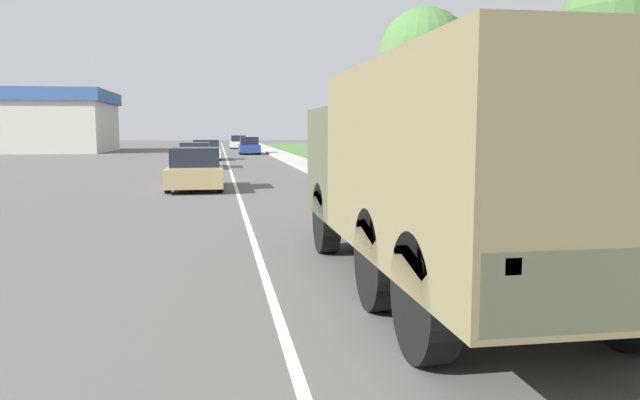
{
  "coord_description": "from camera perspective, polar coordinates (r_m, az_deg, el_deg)",
  "views": [
    {
      "loc": [
        -0.64,
        5.33,
        2.1
      ],
      "look_at": [
        0.88,
        14.59,
        1.04
      ],
      "focal_mm": 35.0,
      "sensor_mm": 36.0,
      "label": 1
    }
  ],
  "objects": [
    {
      "name": "car_second_ahead",
      "position": [
        34.92,
        -11.33,
        3.94
      ],
      "size": [
        1.77,
        4.45,
        1.39
      ],
      "color": "silver",
      "rests_on": "ground"
    },
    {
      "name": "tree_mid_right",
      "position": [
        19.0,
        26.27,
        15.07
      ],
      "size": [
        3.22,
        3.22,
        6.8
      ],
      "color": "brown",
      "rests_on": "grass_strip_right"
    },
    {
      "name": "car_fourth_ahead",
      "position": [
        53.83,
        -6.49,
        4.9
      ],
      "size": [
        1.71,
        4.26,
        1.47
      ],
      "color": "navy",
      "rests_on": "ground"
    },
    {
      "name": "car_nearest_ahead",
      "position": [
        22.47,
        -11.33,
        2.68
      ],
      "size": [
        1.91,
        4.32,
        1.46
      ],
      "color": "tan",
      "rests_on": "ground"
    },
    {
      "name": "building_distant",
      "position": [
        65.17,
        -25.71,
        6.53
      ],
      "size": [
        16.47,
        13.34,
        5.7
      ],
      "color": "beige",
      "rests_on": "ground"
    },
    {
      "name": "lane_centre_stripe",
      "position": [
        34.74,
        -8.27,
        2.94
      ],
      "size": [
        0.12,
        120.0,
        0.0
      ],
      "color": "silver",
      "rests_on": "ground"
    },
    {
      "name": "grass_strip_right",
      "position": [
        36.02,
        6.05,
        3.11
      ],
      "size": [
        7.0,
        120.0,
        0.02
      ],
      "color": "#4C7538",
      "rests_on": "ground"
    },
    {
      "name": "military_truck",
      "position": [
        8.08,
        11.3,
        2.99
      ],
      "size": [
        2.35,
        7.71,
        2.87
      ],
      "color": "#474C38",
      "rests_on": "ground"
    },
    {
      "name": "sidewalk_right",
      "position": [
        35.1,
        -0.9,
        3.14
      ],
      "size": [
        1.8,
        120.0,
        0.12
      ],
      "color": "#ADAAA3",
      "rests_on": "ground"
    },
    {
      "name": "tree_far_right",
      "position": [
        30.84,
        9.58,
        13.04
      ],
      "size": [
        4.33,
        4.33,
        7.84
      ],
      "color": "brown",
      "rests_on": "grass_strip_right"
    },
    {
      "name": "car_farthest_ahead",
      "position": [
        69.6,
        -7.47,
        5.23
      ],
      "size": [
        1.77,
        4.85,
        1.44
      ],
      "color": "silver",
      "rests_on": "ground"
    },
    {
      "name": "ground_plane",
      "position": [
        34.74,
        -8.27,
        2.94
      ],
      "size": [
        180.0,
        180.0,
        0.0
      ],
      "primitive_type": "plane",
      "color": "#565451"
    },
    {
      "name": "car_third_ahead",
      "position": [
        44.16,
        -10.35,
        4.46
      ],
      "size": [
        1.95,
        4.18,
        1.38
      ],
      "color": "silver",
      "rests_on": "ground"
    }
  ]
}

